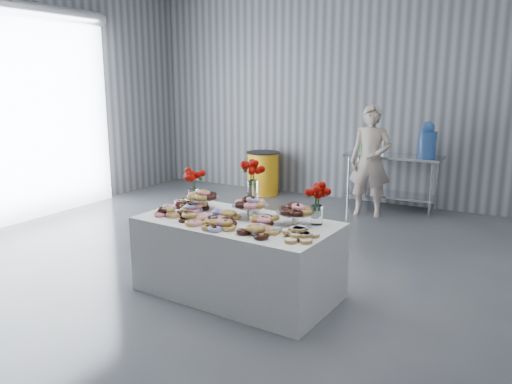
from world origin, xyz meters
TOP-DOWN VIEW (x-y plane):
  - ground at (0.00, 0.00)m, footprint 9.00×9.00m
  - room_walls at (-0.27, 0.07)m, footprint 8.04×9.04m
  - display_table at (0.21, 0.06)m, footprint 1.96×1.13m
  - prep_table at (0.70, 4.10)m, footprint 1.50×0.60m
  - donut_mounds at (0.21, 0.01)m, footprint 1.85×0.92m
  - cake_stand_left at (-0.33, 0.25)m, footprint 0.36×0.36m
  - cake_stand_mid at (0.27, 0.21)m, footprint 0.36×0.36m
  - cake_stand_right at (0.77, 0.17)m, footprint 0.36×0.36m
  - danish_pile at (0.95, -0.14)m, footprint 0.48×0.48m
  - bouquet_left at (-0.52, 0.36)m, footprint 0.26×0.26m
  - bouquet_right at (0.93, 0.31)m, footprint 0.26×0.26m
  - bouquet_center at (0.18, 0.41)m, footprint 0.26×0.26m
  - water_jug at (1.20, 4.10)m, footprint 0.28×0.28m
  - drink_bottles at (0.38, 4.00)m, footprint 0.54×0.08m
  - person at (0.48, 3.58)m, footprint 0.67×0.49m
  - trash_barrel at (-1.67, 4.10)m, footprint 0.61×0.61m

SIDE VIEW (x-z plane):
  - ground at x=0.00m, z-range 0.00..0.00m
  - display_table at x=0.21m, z-range 0.00..0.75m
  - trash_barrel at x=-1.67m, z-range 0.00..0.79m
  - prep_table at x=0.70m, z-range 0.17..1.07m
  - donut_mounds at x=0.21m, z-range 0.75..0.84m
  - danish_pile at x=0.95m, z-range 0.75..0.86m
  - person at x=0.48m, z-range 0.00..1.71m
  - cake_stand_left at x=-0.33m, z-range 0.80..0.98m
  - cake_stand_mid at x=0.27m, z-range 0.80..0.98m
  - cake_stand_right at x=0.77m, z-range 0.80..0.98m
  - drink_bottles at x=0.38m, z-range 0.90..1.17m
  - bouquet_left at x=-0.52m, z-range 0.84..1.26m
  - bouquet_right at x=0.93m, z-range 0.84..1.26m
  - bouquet_center at x=0.18m, z-range 0.84..1.41m
  - water_jug at x=1.20m, z-range 0.87..1.43m
  - room_walls at x=-0.27m, z-range 0.63..4.65m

